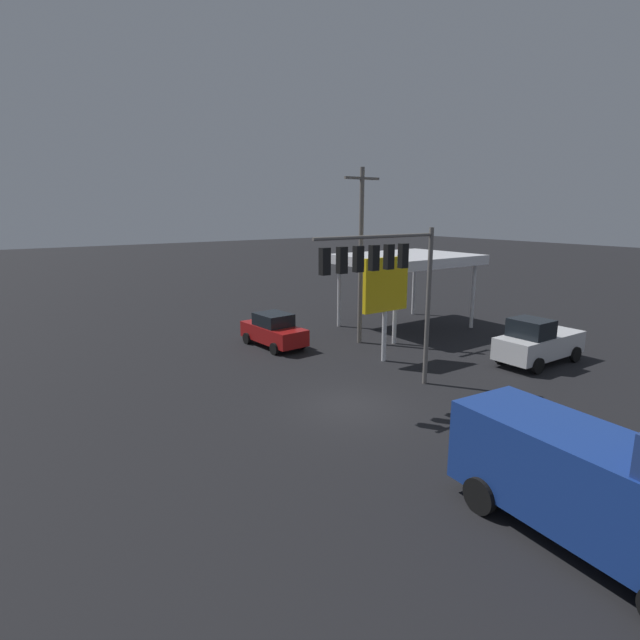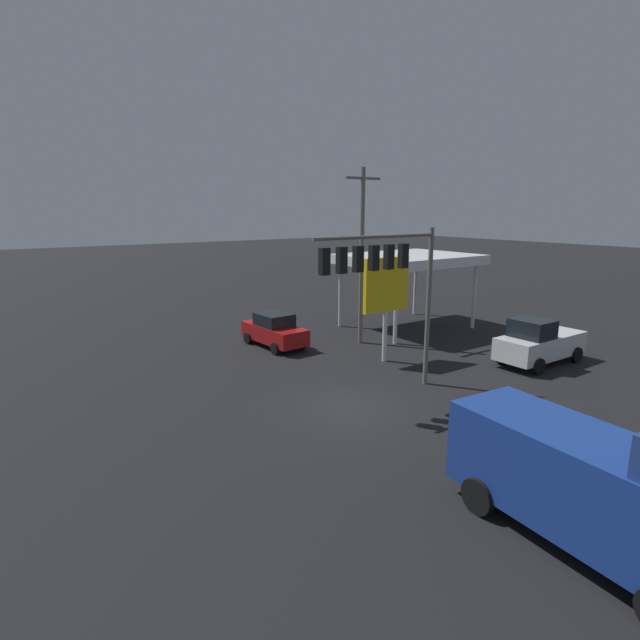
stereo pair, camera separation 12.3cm
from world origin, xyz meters
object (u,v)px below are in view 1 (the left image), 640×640
Objects in this scene: traffic_signal_assembly at (383,269)px; sedan_far at (274,330)px; utility_pole at (361,253)px; pickup_parked at (538,342)px; delivery_truck at (603,484)px; price_sign at (385,288)px.

sedan_far is at bearing -91.33° from traffic_signal_assembly.
sedan_far is (4.56, -2.17, -4.32)m from utility_pole.
delivery_truck reaches higher than pickup_parked.
price_sign is (1.29, 3.54, -1.45)m from utility_pole.
pickup_parked is (-6.13, 4.78, -2.71)m from price_sign.
price_sign is 1.19× the size of sedan_far.
pickup_parked is at bearing 142.06° from price_sign.
sedan_far is 0.87× the size of pickup_parked.
utility_pole is 1.43× the size of delivery_truck.
utility_pole is (-4.78, -7.15, -0.11)m from traffic_signal_assembly.
delivery_truck is (2.67, 19.54, 0.74)m from sedan_far.
delivery_truck reaches higher than sedan_far.
price_sign is 7.18m from sedan_far.
delivery_truck is (12.08, 9.04, 0.58)m from pickup_parked.
traffic_signal_assembly is 1.34× the size of pickup_parked.
delivery_truck is at bearing 36.65° from pickup_parked.
delivery_truck is at bearing 76.49° from traffic_signal_assembly.
price_sign is 0.77× the size of delivery_truck.
price_sign is at bearing 25.72° from sedan_far.
price_sign is 15.20m from delivery_truck.
utility_pole is at bearing -123.76° from traffic_signal_assembly.
price_sign reaches higher than delivery_truck.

